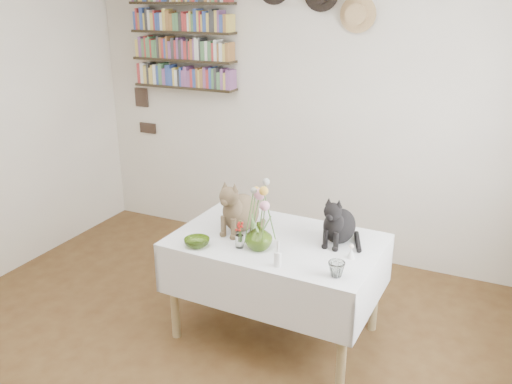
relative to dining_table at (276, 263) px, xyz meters
The scene contains 13 objects.
room 1.19m from the dining_table, 112.57° to the right, with size 4.08×4.58×2.58m.
dining_table is the anchor object (origin of this frame).
tabby_cat 0.46m from the dining_table, behind, with size 0.25×0.32×0.38m, color brown, non-canonical shape.
black_cat 0.52m from the dining_table, 21.15° to the left, with size 0.22×0.28×0.33m, color black, non-canonical shape.
flower_vase 0.32m from the dining_table, 104.43° to the right, with size 0.17×0.17×0.18m, color #8AB23B.
green_bowl 0.55m from the dining_table, 143.39° to the right, with size 0.16×0.16×0.05m, color #8AB23B.
drinking_glass 0.62m from the dining_table, 31.87° to the right, with size 0.10×0.10×0.09m, color white.
candlestick 0.43m from the dining_table, 65.91° to the right, with size 0.05×0.05×0.16m.
berry_jar 0.37m from the dining_table, 128.20° to the right, with size 0.05×0.05×0.20m.
porcelain_figurine 0.55m from the dining_table, ahead, with size 0.05×0.05×0.09m.
flower_bouquet 0.54m from the dining_table, 106.48° to the right, with size 0.17×0.12×0.39m.
bookshelf_unit 2.35m from the dining_table, 138.82° to the left, with size 1.00×0.16×0.91m.
wall_art_plaques 2.48m from the dining_table, 145.87° to the left, with size 0.21×0.02×0.44m.
Camera 1 is at (1.60, -2.05, 2.20)m, focal length 38.00 mm.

